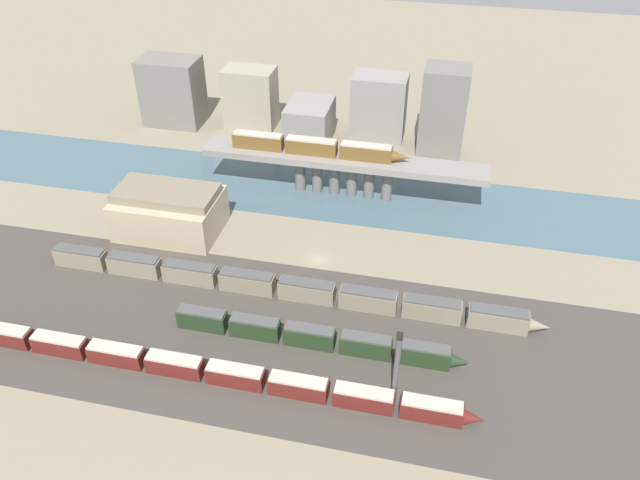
{
  "coord_description": "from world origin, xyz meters",
  "views": [
    {
      "loc": [
        23.1,
        -101.56,
        81.29
      ],
      "look_at": [
        0.0,
        1.6,
        4.08
      ],
      "focal_mm": 35.0,
      "sensor_mm": 36.0,
      "label": 1
    }
  ],
  "objects_px": {
    "train_yard_near": "(212,371)",
    "train_yard_far": "(283,287)",
    "warehouse_building": "(169,211)",
    "train_on_bridge": "(317,147)",
    "signal_tower": "(396,369)",
    "train_yard_mid": "(315,337)"
  },
  "relations": [
    {
      "from": "train_yard_near",
      "to": "train_yard_far",
      "type": "bearing_deg",
      "value": 75.68
    },
    {
      "from": "warehouse_building",
      "to": "train_on_bridge",
      "type": "bearing_deg",
      "value": 39.65
    },
    {
      "from": "train_on_bridge",
      "to": "warehouse_building",
      "type": "xyz_separation_m",
      "value": [
        -28.39,
        -23.52,
        -7.05
      ]
    },
    {
      "from": "warehouse_building",
      "to": "signal_tower",
      "type": "distance_m",
      "value": 66.62
    },
    {
      "from": "train_on_bridge",
      "to": "train_yard_mid",
      "type": "relative_size",
      "value": 0.81
    },
    {
      "from": "train_yard_far",
      "to": "signal_tower",
      "type": "relative_size",
      "value": 6.5
    },
    {
      "from": "train_yard_near",
      "to": "warehouse_building",
      "type": "relative_size",
      "value": 3.97
    },
    {
      "from": "train_on_bridge",
      "to": "warehouse_building",
      "type": "distance_m",
      "value": 37.53
    },
    {
      "from": "train_on_bridge",
      "to": "signal_tower",
      "type": "distance_m",
      "value": 66.72
    },
    {
      "from": "train_on_bridge",
      "to": "train_yard_far",
      "type": "height_order",
      "value": "train_on_bridge"
    },
    {
      "from": "train_yard_far",
      "to": "train_on_bridge",
      "type": "bearing_deg",
      "value": 93.06
    },
    {
      "from": "signal_tower",
      "to": "train_yard_mid",
      "type": "bearing_deg",
      "value": 148.39
    },
    {
      "from": "train_on_bridge",
      "to": "warehouse_building",
      "type": "relative_size",
      "value": 1.91
    },
    {
      "from": "train_on_bridge",
      "to": "train_yard_near",
      "type": "distance_m",
      "value": 63.96
    },
    {
      "from": "train_on_bridge",
      "to": "signal_tower",
      "type": "relative_size",
      "value": 2.81
    },
    {
      "from": "signal_tower",
      "to": "warehouse_building",
      "type": "bearing_deg",
      "value": 145.72
    },
    {
      "from": "train_yard_near",
      "to": "warehouse_building",
      "type": "xyz_separation_m",
      "value": [
        -24.56,
        39.48,
        3.29
      ]
    },
    {
      "from": "train_yard_mid",
      "to": "train_yard_near",
      "type": "bearing_deg",
      "value": -143.03
    },
    {
      "from": "train_on_bridge",
      "to": "train_yard_near",
      "type": "bearing_deg",
      "value": -93.48
    },
    {
      "from": "train_on_bridge",
      "to": "train_yard_near",
      "type": "xyz_separation_m",
      "value": [
        -3.83,
        -63.0,
        -10.35
      ]
    },
    {
      "from": "train_yard_near",
      "to": "train_yard_mid",
      "type": "relative_size",
      "value": 1.68
    },
    {
      "from": "train_yard_mid",
      "to": "signal_tower",
      "type": "relative_size",
      "value": 3.46
    }
  ]
}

